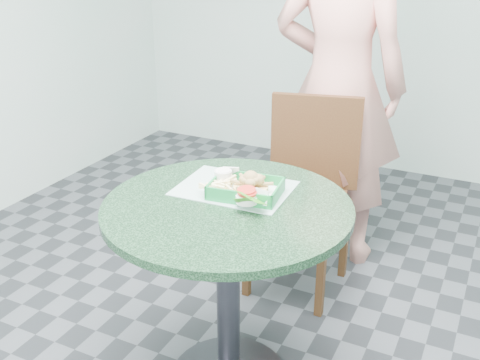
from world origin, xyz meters
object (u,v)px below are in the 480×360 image
at_px(food_basket, 246,196).
at_px(crab_sandwich, 251,188).
at_px(cafe_table, 228,252).
at_px(diner_person, 341,41).
at_px(sauce_ramekin, 226,178).
at_px(dining_chair, 306,181).

bearing_deg(food_basket, crab_sandwich, 26.46).
xyz_separation_m(cafe_table, diner_person, (0.03, 1.15, 0.57)).
bearing_deg(food_basket, sauce_ramekin, 157.57).
relative_size(dining_chair, diner_person, 0.40).
bearing_deg(crab_sandwich, dining_chair, 93.55).
bearing_deg(cafe_table, dining_chair, 90.10).
relative_size(food_basket, crab_sandwich, 1.96).
height_order(dining_chair, crab_sandwich, dining_chair).
height_order(cafe_table, crab_sandwich, crab_sandwich).
distance_m(cafe_table, crab_sandwich, 0.24).
bearing_deg(sauce_ramekin, cafe_table, -60.91).
distance_m(cafe_table, dining_chair, 0.82).
xyz_separation_m(dining_chair, sauce_ramekin, (-0.07, -0.69, 0.27)).
bearing_deg(sauce_ramekin, diner_person, 84.39).
xyz_separation_m(cafe_table, sauce_ramekin, (-0.07, 0.13, 0.22)).
relative_size(diner_person, sauce_ramekin, 35.99).
xyz_separation_m(dining_chair, crab_sandwich, (0.05, -0.73, 0.27)).
distance_m(cafe_table, food_basket, 0.21).
relative_size(cafe_table, dining_chair, 0.93).
relative_size(cafe_table, diner_person, 0.38).
bearing_deg(dining_chair, sauce_ramekin, -109.22).
bearing_deg(cafe_table, food_basket, 72.70).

